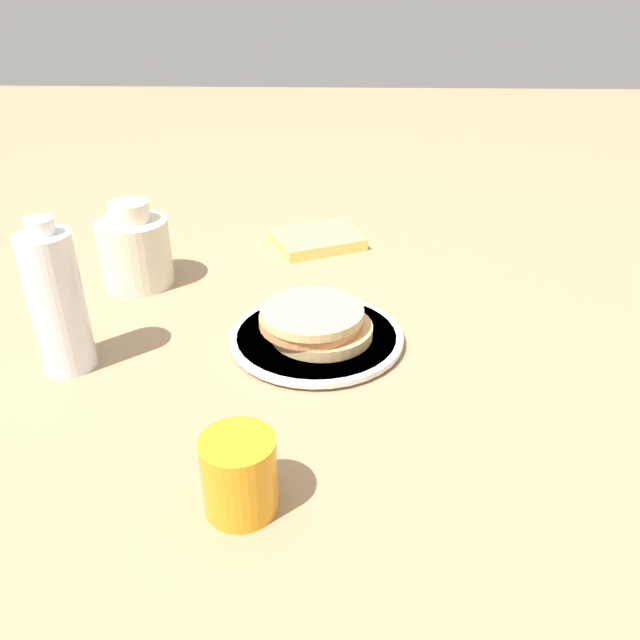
{
  "coord_description": "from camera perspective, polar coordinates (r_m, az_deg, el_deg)",
  "views": [
    {
      "loc": [
        -0.0,
        -0.7,
        0.42
      ],
      "look_at": [
        -0.03,
        -0.01,
        0.03
      ],
      "focal_mm": 35.0,
      "sensor_mm": 36.0,
      "label": 1
    }
  ],
  "objects": [
    {
      "name": "water_bottle_near",
      "position": [
        0.78,
        -22.6,
        1.56
      ],
      "size": [
        0.06,
        0.06,
        0.19
      ],
      "color": "white",
      "rests_on": "ground_plane"
    },
    {
      "name": "ground_plane",
      "position": [
        0.82,
        2.0,
        -1.86
      ],
      "size": [
        4.0,
        4.0,
        0.0
      ],
      "primitive_type": "plane",
      "color": "#9E7F5B"
    },
    {
      "name": "napkin",
      "position": [
        1.1,
        -0.1,
        7.36
      ],
      "size": [
        0.18,
        0.17,
        0.02
      ],
      "color": "#E5D166",
      "rests_on": "ground_plane"
    },
    {
      "name": "cream_jug",
      "position": [
        0.98,
        -16.3,
        6.2
      ],
      "size": [
        0.11,
        0.11,
        0.13
      ],
      "color": "beige",
      "rests_on": "ground_plane"
    },
    {
      "name": "plate",
      "position": [
        0.81,
        0.0,
        -1.61
      ],
      "size": [
        0.22,
        0.22,
        0.01
      ],
      "color": "silver",
      "rests_on": "ground_plane"
    },
    {
      "name": "juice_glass",
      "position": [
        0.57,
        -6.91,
        -13.83
      ],
      "size": [
        0.07,
        0.07,
        0.08
      ],
      "color": "orange",
      "rests_on": "ground_plane"
    },
    {
      "name": "pancake_stack",
      "position": [
        0.79,
        -0.11,
        -0.17
      ],
      "size": [
        0.15,
        0.13,
        0.04
      ],
      "color": "tan",
      "rests_on": "plate"
    }
  ]
}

